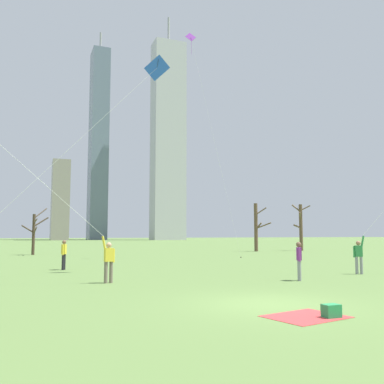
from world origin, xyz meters
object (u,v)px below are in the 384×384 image
picnic_spot (320,313)px  kite_flyer_foreground_right_blue (14,211)px  bare_tree_leftmost (34,231)px  bare_tree_rightmost (256,227)px  bystander_far_off_by_trees (64,253)px  bare_tree_far_right_edge (301,226)px  distant_kite_drifting_right_purple (196,63)px  kite_flyer_foreground_left_orange (72,225)px  bystander_strolling_midfield (299,259)px

picnic_spot → kite_flyer_foreground_right_blue: bearing=120.6°
bare_tree_leftmost → bare_tree_rightmost: size_ratio=0.82×
bystander_far_off_by_trees → bare_tree_far_right_edge: size_ratio=0.30×
distant_kite_drifting_right_purple → bare_tree_far_right_edge: size_ratio=3.38×
distant_kite_drifting_right_purple → bare_tree_leftmost: distant_kite_drifting_right_purple is taller
kite_flyer_foreground_right_blue → picnic_spot: bearing=-59.4°
kite_flyer_foreground_left_orange → kite_flyer_foreground_right_blue: bearing=126.4°
kite_flyer_foreground_left_orange → bystander_strolling_midfield: (9.11, -2.22, -1.42)m
bare_tree_far_right_edge → bystander_far_off_by_trees: bearing=-148.2°
bystander_strolling_midfield → bare_tree_leftmost: (-10.07, 27.40, 1.29)m
distant_kite_drifting_right_purple → bare_tree_rightmost: (11.75, 10.96, -13.18)m
kite_flyer_foreground_right_blue → bare_tree_far_right_edge: kite_flyer_foreground_right_blue is taller
kite_flyer_foreground_left_orange → bare_tree_rightmost: (22.64, 24.67, 0.45)m
bystander_strolling_midfield → distant_kite_drifting_right_purple: bearing=83.6°
kite_flyer_foreground_right_blue → kite_flyer_foreground_left_orange: (2.18, -2.97, -0.63)m
bystander_far_off_by_trees → picnic_spot: (4.56, -15.94, -0.81)m
kite_flyer_foreground_right_blue → bystander_far_off_by_trees: bearing=58.2°
kite_flyer_foreground_left_orange → bystander_strolling_midfield: bearing=-13.7°
bystander_strolling_midfield → picnic_spot: 8.01m
kite_flyer_foreground_right_blue → bare_tree_far_right_edge: bearing=35.0°
picnic_spot → kite_flyer_foreground_left_orange: bearing=118.5°
bare_tree_far_right_edge → kite_flyer_foreground_right_blue: bearing=-145.0°
bare_tree_far_right_edge → kite_flyer_foreground_left_orange: bearing=-139.3°
kite_flyer_foreground_right_blue → bare_tree_leftmost: 22.26m
kite_flyer_foreground_right_blue → distant_kite_drifting_right_purple: bearing=39.4°
kite_flyer_foreground_left_orange → bare_tree_far_right_edge: size_ratio=2.31×
bare_tree_far_right_edge → bare_tree_rightmost: (-5.84, 0.21, -0.14)m
picnic_spot → bare_tree_leftmost: size_ratio=0.46×
kite_flyer_foreground_left_orange → bare_tree_leftmost: bearing=92.2°
distant_kite_drifting_right_purple → bare_tree_rightmost: distant_kite_drifting_right_purple is taller
picnic_spot → bare_tree_rightmost: bearing=62.1°
picnic_spot → bare_tree_far_right_edge: (23.61, 33.42, 2.83)m
distant_kite_drifting_right_purple → bare_tree_leftmost: (-11.85, 11.46, -13.76)m
bystander_strolling_midfield → bare_tree_far_right_edge: 33.03m
bare_tree_far_right_edge → bare_tree_leftmost: (-29.44, 0.72, -0.72)m
kite_flyer_foreground_right_blue → bystander_strolling_midfield: (11.30, -5.19, -2.05)m
kite_flyer_foreground_left_orange → bystander_far_off_by_trees: size_ratio=7.84×
kite_flyer_foreground_right_blue → bare_tree_rightmost: size_ratio=2.08×
bystander_far_off_by_trees → distant_kite_drifting_right_purple: bearing=32.5°
distant_kite_drifting_right_purple → bare_tree_rightmost: 20.78m
picnic_spot → bare_tree_leftmost: bearing=99.7°
kite_flyer_foreground_right_blue → distant_kite_drifting_right_purple: size_ratio=0.61×
bare_tree_far_right_edge → picnic_spot: bearing=-125.2°
kite_flyer_foreground_left_orange → bare_tree_leftmost: 25.19m
bystander_far_off_by_trees → bare_tree_far_right_edge: 33.22m
bystander_strolling_midfield → picnic_spot: bearing=-122.2°
bystander_far_off_by_trees → bare_tree_leftmost: 18.29m
bystander_far_off_by_trees → bare_tree_leftmost: size_ratio=0.36×
kite_flyer_foreground_right_blue → picnic_spot: size_ratio=5.50×
kite_flyer_foreground_right_blue → bare_tree_far_right_edge: 37.45m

